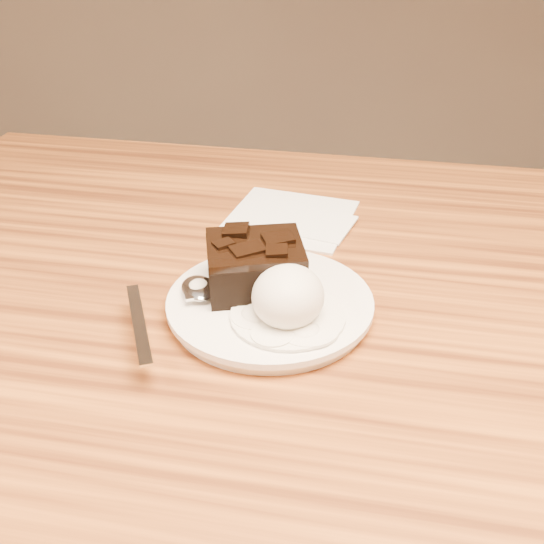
% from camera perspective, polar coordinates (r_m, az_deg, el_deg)
% --- Properties ---
extents(dining_table, '(1.20, 0.80, 0.75)m').
position_cam_1_polar(dining_table, '(0.90, 4.65, -22.66)').
color(dining_table, '#512812').
rests_on(dining_table, floor).
extents(plate, '(0.20, 0.20, 0.02)m').
position_cam_1_polar(plate, '(0.61, -0.18, -3.02)').
color(plate, white).
rests_on(plate, dining_table).
extents(brownie, '(0.11, 0.10, 0.04)m').
position_cam_1_polar(brownie, '(0.62, -1.51, 0.34)').
color(brownie, black).
rests_on(brownie, plate).
extents(ice_cream_scoop, '(0.07, 0.07, 0.06)m').
position_cam_1_polar(ice_cream_scoop, '(0.57, 1.44, -2.19)').
color(ice_cream_scoop, silver).
rests_on(ice_cream_scoop, plate).
extents(melt_puddle, '(0.11, 0.11, 0.00)m').
position_cam_1_polar(melt_puddle, '(0.58, 1.42, -4.00)').
color(melt_puddle, white).
rests_on(melt_puddle, plate).
extents(spoon, '(0.11, 0.18, 0.01)m').
position_cam_1_polar(spoon, '(0.62, -6.60, -1.57)').
color(spoon, silver).
rests_on(spoon, plate).
extents(napkin, '(0.16, 0.16, 0.01)m').
position_cam_1_polar(napkin, '(0.79, 1.58, 4.94)').
color(napkin, white).
rests_on(napkin, dining_table).
extents(crumb_a, '(0.01, 0.01, 0.00)m').
position_cam_1_polar(crumb_a, '(0.56, -2.02, -5.29)').
color(crumb_a, black).
rests_on(crumb_a, plate).
extents(crumb_b, '(0.01, 0.01, 0.00)m').
position_cam_1_polar(crumb_b, '(0.61, -5.13, -2.41)').
color(crumb_b, black).
rests_on(crumb_b, plate).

